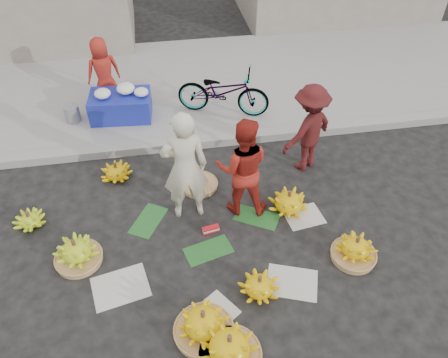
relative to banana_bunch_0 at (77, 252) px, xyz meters
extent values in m
plane|color=black|center=(1.85, 0.09, -0.18)|extent=(80.00, 80.00, 0.00)
cube|color=gray|center=(1.85, 2.29, -0.11)|extent=(40.00, 0.25, 0.15)
cube|color=gray|center=(1.85, 4.39, -0.12)|extent=(40.00, 4.00, 0.12)
cylinder|color=#A87946|center=(0.00, 0.00, -0.14)|extent=(0.62, 0.62, 0.09)
cylinder|color=#4E301F|center=(0.00, 0.00, 0.19)|extent=(0.05, 0.05, 0.12)
cylinder|color=#A87946|center=(1.53, -1.32, -0.14)|extent=(0.69, 0.69, 0.09)
cylinder|color=#4E301F|center=(1.53, -1.32, 0.23)|extent=(0.05, 0.05, 0.12)
cylinder|color=#A87946|center=(1.77, -1.66, -0.14)|extent=(0.71, 0.71, 0.09)
cylinder|color=#4E301F|center=(1.77, -1.66, 0.24)|extent=(0.05, 0.05, 0.12)
cylinder|color=#4E301F|center=(2.29, -0.88, 0.08)|extent=(0.05, 0.05, 0.12)
cylinder|color=#A87946|center=(3.68, -0.56, -0.14)|extent=(0.60, 0.60, 0.09)
cylinder|color=#4E301F|center=(3.68, -0.56, 0.18)|extent=(0.05, 0.05, 0.12)
cylinder|color=#4E301F|center=(3.06, 0.48, 0.12)|extent=(0.05, 0.05, 0.12)
cylinder|color=#4E301F|center=(-0.74, 0.78, 0.03)|extent=(0.05, 0.05, 0.12)
cylinder|color=#4E301F|center=(0.48, 1.63, 0.07)|extent=(0.05, 0.05, 0.12)
cylinder|color=#A87946|center=(1.78, 1.20, -0.15)|extent=(0.69, 0.69, 0.07)
cube|color=red|center=(1.83, 0.22, -0.13)|extent=(0.25, 0.12, 0.10)
imported|color=beige|center=(1.55, 0.67, 0.71)|extent=(0.66, 0.44, 1.78)
imported|color=red|center=(2.36, 0.64, 0.61)|extent=(0.87, 0.74, 1.59)
imported|color=maroon|center=(3.59, 1.43, 0.58)|extent=(1.14, 0.98, 1.52)
cube|color=#162095|center=(0.58, 3.25, 0.17)|extent=(1.16, 0.78, 0.46)
ellipsoid|color=white|center=(0.30, 3.21, 0.48)|extent=(0.29, 0.29, 0.16)
ellipsoid|color=white|center=(0.72, 3.30, 0.49)|extent=(0.33, 0.33, 0.18)
ellipsoid|color=white|center=(0.99, 3.16, 0.47)|extent=(0.26, 0.26, 0.14)
cylinder|color=gray|center=(-0.32, 3.25, 0.10)|extent=(0.28, 0.28, 0.32)
imported|color=red|center=(0.32, 3.83, 0.59)|extent=(0.74, 0.60, 1.31)
imported|color=gray|center=(2.49, 3.08, 0.39)|extent=(1.14, 1.83, 0.91)
camera|label=1|loc=(1.33, -3.92, 4.62)|focal=35.00mm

